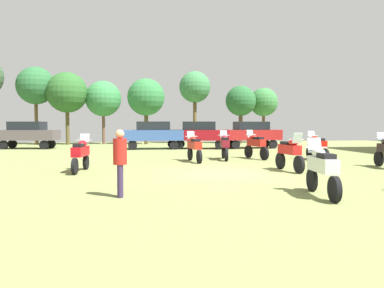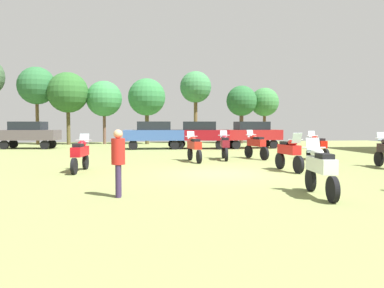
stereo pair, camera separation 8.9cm
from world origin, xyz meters
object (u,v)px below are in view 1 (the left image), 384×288
car_1 (199,133)px  tree_6 (146,97)px  motorcycle_2 (317,146)px  tree_2 (241,101)px  motorcycle_1 (256,145)px  tree_7 (195,88)px  tree_4 (264,102)px  motorcycle_10 (322,168)px  car_4 (28,133)px  tree_3 (103,99)px  tree_8 (36,86)px  tree_9 (67,93)px  person_2 (120,158)px  motorcycle_6 (81,153)px  motorcycle_11 (194,147)px  motorcycle_7 (225,145)px  car_2 (251,133)px  car_3 (153,133)px  motorcycle_4 (290,152)px

car_1 → tree_6: size_ratio=0.77×
motorcycle_2 → tree_2: bearing=86.2°
motorcycle_1 → tree_7: 17.35m
motorcycle_2 → car_1: 10.63m
tree_4 → motorcycle_10: bearing=-105.4°
tree_4 → car_4: bearing=-161.7°
tree_3 → tree_8: tree_8 is taller
tree_4 → tree_9: size_ratio=0.84×
person_2 → car_4: bearing=-158.4°
motorcycle_10 → tree_4: 28.54m
motorcycle_6 → tree_8: bearing=114.6°
motorcycle_10 → motorcycle_11: size_ratio=0.96×
motorcycle_2 → motorcycle_10: size_ratio=1.03×
motorcycle_6 → motorcycle_11: bearing=40.9°
motorcycle_7 → motorcycle_10: (0.23, -10.09, -0.02)m
car_1 → tree_2: 9.45m
tree_3 → tree_6: size_ratio=0.96×
motorcycle_11 → motorcycle_1: bearing=10.2°
motorcycle_2 → tree_2: tree_2 is taller
tree_7 → tree_9: size_ratio=1.07×
motorcycle_1 → motorcycle_6: motorcycle_1 is taller
car_1 → car_4: (-12.54, 1.75, 0.00)m
motorcycle_7 → tree_7: tree_7 is taller
car_2 → tree_4: size_ratio=0.83×
motorcycle_6 → car_1: size_ratio=0.48×
motorcycle_2 → car_3: 12.55m
tree_3 → motorcycle_10: bearing=-73.8°
tree_2 → tree_3: tree_3 is taller
motorcycle_7 → motorcycle_6: bearing=-140.6°
car_3 → tree_8: size_ratio=0.63×
car_3 → tree_6: 7.75m
motorcycle_10 → person_2: person_2 is taller
motorcycle_10 → car_3: car_3 is taller
tree_6 → tree_8: tree_8 is taller
car_3 → tree_3: size_ratio=0.76×
motorcycle_7 → tree_2: bearing=79.1°
tree_8 → tree_9: size_ratio=1.08×
car_3 → person_2: (-1.47, -18.44, -0.19)m
motorcycle_4 → motorcycle_10: (-1.19, -5.04, -0.02)m
person_2 → tree_6: size_ratio=0.28×
car_3 → tree_2: 11.58m
person_2 → tree_3: bearing=-173.3°
motorcycle_10 → tree_6: 26.63m
car_1 → tree_4: tree_4 is taller
motorcycle_7 → person_2: (-4.80, -9.53, 0.25)m
motorcycle_11 → car_4: car_4 is taller
car_2 → tree_7: (-3.10, 8.08, 4.09)m
tree_8 → tree_9: 2.86m
motorcycle_1 → motorcycle_7: (-1.72, -0.23, -0.01)m
person_2 → tree_7: 27.45m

